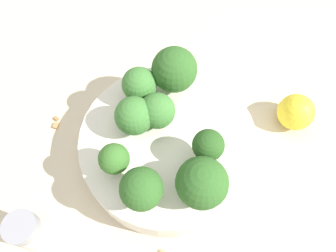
{
  "coord_description": "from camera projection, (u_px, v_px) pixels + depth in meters",
  "views": [
    {
      "loc": [
        0.17,
        0.02,
        0.42
      ],
      "look_at": [
        0.0,
        0.0,
        0.08
      ],
      "focal_mm": 35.0,
      "sensor_mm": 36.0,
      "label": 1
    }
  ],
  "objects": [
    {
      "name": "broccoli_floret_1",
      "position": [
        202.0,
        183.0,
        0.35
      ],
      "size": [
        0.06,
        0.06,
        0.06
      ],
      "color": "#7A9E5B",
      "rests_on": "bowl"
    },
    {
      "name": "broccoli_floret_4",
      "position": [
        139.0,
        85.0,
        0.41
      ],
      "size": [
        0.04,
        0.04,
        0.05
      ],
      "color": "#84AD66",
      "rests_on": "bowl"
    },
    {
      "name": "broccoli_floret_3",
      "position": [
        114.0,
        159.0,
        0.37
      ],
      "size": [
        0.04,
        0.04,
        0.05
      ],
      "color": "#84AD66",
      "rests_on": "bowl"
    },
    {
      "name": "lemon_wedge",
      "position": [
        296.0,
        112.0,
        0.46
      ],
      "size": [
        0.05,
        0.05,
        0.05
      ],
      "primitive_type": "sphere",
      "color": "yellow",
      "rests_on": "ground_plane"
    },
    {
      "name": "almond_crumb_4",
      "position": [
        55.0,
        125.0,
        0.47
      ],
      "size": [
        0.01,
        0.01,
        0.01
      ],
      "primitive_type": "cube",
      "rotation": [
        0.0,
        0.0,
        3.01
      ],
      "color": "#AD7F4C",
      "rests_on": "ground_plane"
    },
    {
      "name": "broccoli_floret_6",
      "position": [
        141.0,
        189.0,
        0.34
      ],
      "size": [
        0.05,
        0.05,
        0.06
      ],
      "color": "#7A9E5B",
      "rests_on": "bowl"
    },
    {
      "name": "almond_crumb_1",
      "position": [
        56.0,
        118.0,
        0.48
      ],
      "size": [
        0.01,
        0.01,
        0.01
      ],
      "primitive_type": "cube",
      "rotation": [
        0.0,
        0.0,
        0.94
      ],
      "color": "olive",
      "rests_on": "ground_plane"
    },
    {
      "name": "broccoli_floret_2",
      "position": [
        134.0,
        116.0,
        0.39
      ],
      "size": [
        0.05,
        0.05,
        0.05
      ],
      "color": "#7A9E5B",
      "rests_on": "bowl"
    },
    {
      "name": "broccoli_floret_0",
      "position": [
        157.0,
        111.0,
        0.4
      ],
      "size": [
        0.04,
        0.04,
        0.05
      ],
      "color": "#7A9E5B",
      "rests_on": "bowl"
    },
    {
      "name": "broccoli_floret_5",
      "position": [
        177.0,
        70.0,
        0.41
      ],
      "size": [
        0.06,
        0.06,
        0.07
      ],
      "color": "#7A9E5B",
      "rests_on": "bowl"
    },
    {
      "name": "pepper_shaker",
      "position": [
        32.0,
        232.0,
        0.37
      ],
      "size": [
        0.04,
        0.04,
        0.08
      ],
      "color": "silver",
      "rests_on": "ground_plane"
    },
    {
      "name": "broccoli_floret_7",
      "position": [
        208.0,
        146.0,
        0.37
      ],
      "size": [
        0.04,
        0.04,
        0.06
      ],
      "color": "#84AD66",
      "rests_on": "bowl"
    },
    {
      "name": "ground_plane",
      "position": [
        168.0,
        153.0,
        0.46
      ],
      "size": [
        3.0,
        3.0,
        0.0
      ],
      "primitive_type": "plane",
      "color": "beige"
    },
    {
      "name": "bowl",
      "position": [
        168.0,
        146.0,
        0.43
      ],
      "size": [
        0.23,
        0.23,
        0.05
      ],
      "primitive_type": "cylinder",
      "color": "silver",
      "rests_on": "ground_plane"
    }
  ]
}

